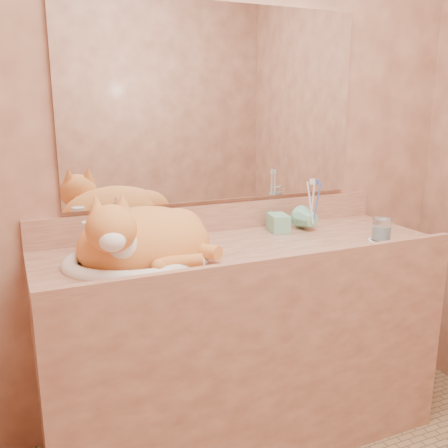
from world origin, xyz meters
name	(u,v)px	position (x,y,z in m)	size (l,w,h in m)	color
wall_back	(216,139)	(0.00, 1.00, 1.25)	(2.40, 0.02, 2.50)	#905641
vanity_counter	(243,345)	(0.00, 0.72, 0.42)	(1.60, 0.55, 0.85)	#905440
mirror	(217,105)	(0.00, 0.99, 1.39)	(1.30, 0.02, 0.80)	white
sink_basin	(137,239)	(-0.43, 0.70, 0.93)	(0.52, 0.43, 0.16)	white
faucet	(125,227)	(-0.43, 0.91, 0.93)	(0.04, 0.11, 0.16)	silver
cat	(142,237)	(-0.41, 0.71, 0.94)	(0.49, 0.40, 0.27)	orange
soap_dispenser	(283,215)	(0.23, 0.81, 0.93)	(0.08, 0.08, 0.17)	#7AC3A2
toothbrush_cup	(313,221)	(0.37, 0.80, 0.90)	(0.10, 0.10, 0.10)	#7AC3A2
toothbrushes	(314,201)	(0.37, 0.80, 0.99)	(0.04, 0.04, 0.24)	white
saucer	(381,241)	(0.53, 0.55, 0.85)	(0.10, 0.10, 0.01)	white
water_glass	(381,229)	(0.53, 0.55, 0.90)	(0.07, 0.07, 0.09)	white
lotion_bottle	(90,239)	(-0.57, 0.84, 0.91)	(0.05, 0.05, 0.13)	white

